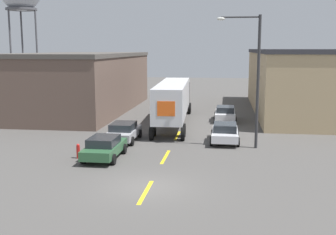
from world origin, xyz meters
name	(u,v)px	position (x,y,z in m)	size (l,w,h in m)	color
ground_plane	(148,187)	(0.00, 0.00, 0.00)	(160.00, 160.00, 0.00)	#4C4947
road_centerline	(165,157)	(0.00, 5.92, 0.00)	(0.20, 16.70, 0.01)	yellow
warehouse_left	(81,82)	(-12.00, 24.78, 3.15)	(10.58, 23.21, 6.29)	brown
warehouse_right	(316,81)	(13.24, 27.04, 3.35)	(13.05, 25.39, 6.70)	tan
semi_truck	(174,98)	(-0.91, 17.74, 2.34)	(3.35, 15.97, 3.84)	black
parked_car_left_far	(124,131)	(-3.69, 10.02, 0.74)	(2.06, 4.37, 1.39)	#B2B2B7
parked_car_right_far	(225,113)	(3.69, 19.99, 0.74)	(2.06, 4.37, 1.39)	silver
parked_car_left_near	(104,147)	(-3.69, 5.02, 0.74)	(2.06, 4.37, 1.39)	#2D5B38
parked_car_right_mid	(225,132)	(3.69, 10.71, 0.74)	(2.06, 4.37, 1.39)	silver
street_lamp	(253,72)	(5.48, 9.18, 5.17)	(2.93, 0.32, 8.94)	#2D2D30
fire_hydrant	(78,151)	(-5.32, 4.87, 0.46)	(0.22, 0.22, 0.92)	red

